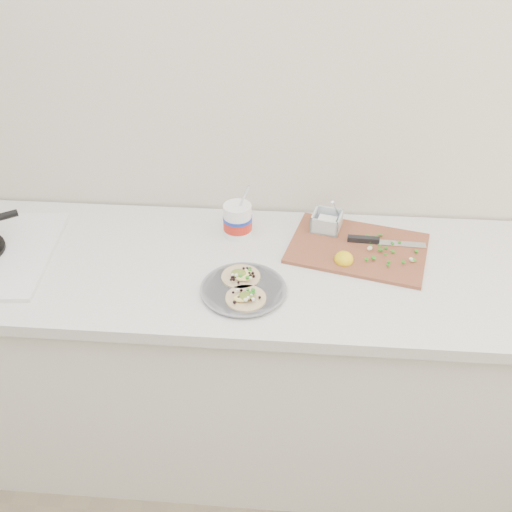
{
  "coord_description": "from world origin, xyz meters",
  "views": [
    {
      "loc": [
        0.32,
        -0.02,
        1.98
      ],
      "look_at": [
        0.21,
        1.38,
        0.96
      ],
      "focal_mm": 40.0,
      "sensor_mm": 36.0,
      "label": 1
    }
  ],
  "objects": [
    {
      "name": "cutboard",
      "position": [
        0.53,
        1.53,
        0.92
      ],
      "size": [
        0.49,
        0.4,
        0.07
      ],
      "rotation": [
        0.0,
        0.0,
        -0.24
      ],
      "color": "brown",
      "rests_on": "counter"
    },
    {
      "name": "counter",
      "position": [
        0.0,
        1.43,
        0.45
      ],
      "size": [
        2.44,
        0.66,
        0.9
      ],
      "color": "white",
      "rests_on": "ground"
    },
    {
      "name": "tub",
      "position": [
        0.13,
        1.58,
        0.97
      ],
      "size": [
        0.1,
        0.1,
        0.22
      ],
      "rotation": [
        0.0,
        0.0,
        -0.18
      ],
      "color": "white",
      "rests_on": "counter"
    },
    {
      "name": "taco_plate",
      "position": [
        0.18,
        1.28,
        0.92
      ],
      "size": [
        0.26,
        0.26,
        0.04
      ],
      "rotation": [
        0.0,
        0.0,
        -0.03
      ],
      "color": "slate",
      "rests_on": "counter"
    }
  ]
}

